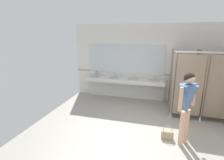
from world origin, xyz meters
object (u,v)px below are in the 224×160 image
object	(u,v)px
paper_cup	(108,77)
handbag	(167,134)
soap_dispenser	(97,74)
person_standing	(187,100)

from	to	relation	value
paper_cup	handbag	bearing A→B (deg)	-46.19
handbag	soap_dispenser	bearing A→B (deg)	137.60
soap_dispenser	handbag	bearing A→B (deg)	-42.40
person_standing	paper_cup	distance (m)	3.55
handbag	soap_dispenser	size ratio (longest dim) A/B	1.81
person_standing	paper_cup	xyz separation A→B (m)	(-2.58, 2.43, -0.19)
handbag	paper_cup	bearing A→B (deg)	133.81
handbag	paper_cup	size ratio (longest dim) A/B	3.64
soap_dispenser	paper_cup	distance (m)	0.62
person_standing	soap_dispenser	bearing A→B (deg)	139.87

